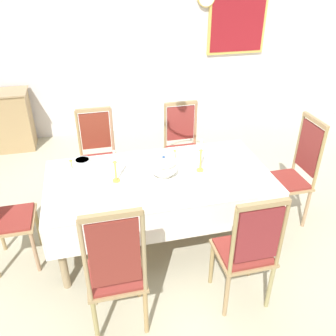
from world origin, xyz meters
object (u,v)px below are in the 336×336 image
at_px(chair_north_a, 98,154).
at_px(framed_painting, 237,22).
at_px(dining_table, 159,183).
at_px(bowl_near_right, 165,153).
at_px(chair_south_a, 116,270).
at_px(chair_head_west, 1,214).
at_px(chair_south_b, 248,250).
at_px(spoon_secondary, 175,152).
at_px(candlestick_east, 201,159).
at_px(spoon_primary, 71,162).
at_px(candlestick_west, 115,169).
at_px(soup_tureen, 164,166).
at_px(bowl_near_left, 82,161).
at_px(chair_head_east, 294,172).
at_px(chair_north_b, 183,145).

bearing_deg(chair_north_a, framed_painting, -142.39).
distance_m(dining_table, bowl_near_right, 0.45).
height_order(chair_south_a, chair_head_west, chair_south_a).
height_order(chair_south_a, framed_painting, framed_painting).
height_order(chair_south_b, framed_painting, framed_painting).
bearing_deg(spoon_secondary, candlestick_east, -59.64).
height_order(bowl_near_right, spoon_primary, bowl_near_right).
distance_m(chair_south_b, candlestick_west, 1.36).
bearing_deg(chair_south_a, soup_tureen, 58.85).
xyz_separation_m(dining_table, spoon_secondary, (0.27, 0.44, 0.08)).
height_order(candlestick_west, bowl_near_left, candlestick_west).
relative_size(candlestick_west, candlestick_east, 0.94).
relative_size(soup_tureen, spoon_primary, 1.48).
height_order(spoon_primary, spoon_secondary, same).
height_order(soup_tureen, candlestick_west, candlestick_west).
xyz_separation_m(chair_south_b, candlestick_east, (-0.10, 0.95, 0.32)).
relative_size(chair_south_b, bowl_near_left, 6.72).
bearing_deg(spoon_secondary, dining_table, -109.33).
bearing_deg(chair_head_east, chair_north_b, 45.47).
bearing_deg(chair_north_a, spoon_primary, 58.87).
xyz_separation_m(chair_south_a, spoon_secondary, (0.80, 1.39, 0.16)).
height_order(spoon_primary, framed_painting, framed_painting).
distance_m(dining_table, candlestick_east, 0.46).
bearing_deg(candlestick_east, chair_south_a, -134.58).
bearing_deg(candlestick_east, dining_table, 180.00).
height_order(soup_tureen, spoon_secondary, soup_tureen).
height_order(chair_south_b, chair_head_east, chair_head_east).
height_order(chair_south_b, bowl_near_right, chair_south_b).
height_order(chair_south_b, spoon_primary, chair_south_b).
bearing_deg(soup_tureen, candlestick_east, 0.00).
relative_size(chair_south_a, spoon_primary, 6.91).
xyz_separation_m(dining_table, soup_tureen, (0.04, -0.00, 0.18)).
relative_size(chair_north_b, candlestick_west, 3.38).
xyz_separation_m(chair_head_west, candlestick_west, (1.05, 0.00, 0.32)).
xyz_separation_m(chair_south_a, bowl_near_left, (-0.17, 1.40, 0.17)).
distance_m(soup_tureen, candlestick_east, 0.37).
bearing_deg(chair_head_west, chair_south_b, 64.21).
distance_m(bowl_near_right, spoon_primary, 0.98).
bearing_deg(bowl_near_left, bowl_near_right, -2.33).
height_order(chair_head_east, candlestick_west, chair_head_east).
height_order(chair_head_west, soup_tureen, chair_head_west).
relative_size(chair_south_a, bowl_near_left, 7.30).
distance_m(dining_table, bowl_near_left, 0.84).
bearing_deg(chair_head_west, spoon_secondary, 104.10).
relative_size(chair_north_b, candlestick_east, 3.20).
height_order(chair_head_east, framed_painting, framed_painting).
xyz_separation_m(chair_north_b, chair_head_east, (0.97, -0.95, 0.04)).
bearing_deg(chair_south_a, chair_head_west, 134.20).
xyz_separation_m(bowl_near_left, bowl_near_right, (0.86, -0.04, 0.00)).
distance_m(chair_south_b, chair_head_west, 2.19).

